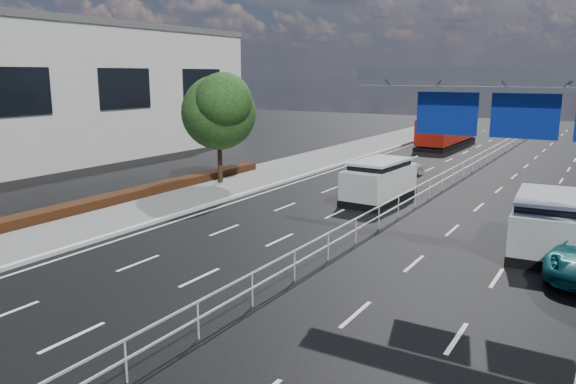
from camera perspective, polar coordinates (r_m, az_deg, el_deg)
The scene contains 11 objects.
ground at distance 13.82m, azimuth -13.49°, elevation -16.85°, with size 160.00×160.00×0.00m, color black.
median_fence at distance 32.75m, azimuth 15.06°, elevation 0.85°, with size 0.05×85.00×1.02m.
hedge_near at distance 26.55m, azimuth -26.69°, elevation -2.93°, with size 1.00×36.00×0.44m, color black.
overhead_gantry at distance 18.67m, azimuth 25.18°, elevation 7.82°, with size 10.24×0.38×7.45m.
near_building at distance 46.93m, azimuth -24.90°, elevation 8.90°, with size 12.00×38.00×10.00m, color beige.
near_tree_back at distance 33.62m, azimuth -7.01°, elevation 8.48°, with size 4.84×4.51×6.69m.
white_minivan at distance 29.75m, azimuth 9.26°, elevation 1.11°, with size 2.48×5.17×2.19m.
red_bus at distance 54.38m, azimuth 15.88°, elevation 6.35°, with size 2.75×11.13×3.32m.
near_car_silver at distance 37.08m, azimuth 11.37°, elevation 2.56°, with size 1.64×4.09×1.39m, color #BABCC2.
near_car_dark at distance 62.73m, azimuth 15.52°, elevation 6.10°, with size 1.45×4.15×1.37m, color black.
silver_minivan at distance 23.23m, azimuth 24.67°, elevation -2.90°, with size 2.61×5.40×2.18m.
Camera 1 is at (8.71, -8.49, 6.58)m, focal length 35.00 mm.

